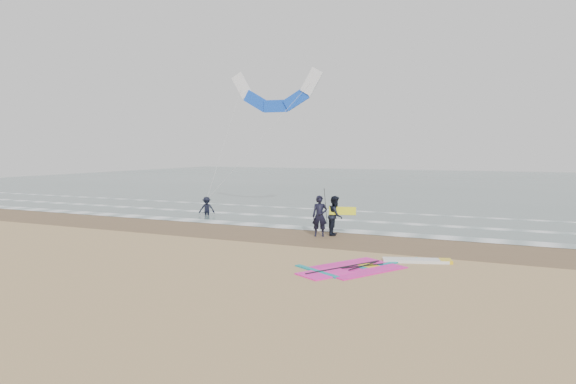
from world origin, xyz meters
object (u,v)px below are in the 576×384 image
at_px(person_walking, 335,216).
at_px(surf_kite, 275,95).
at_px(windsurf_rig, 373,266).
at_px(person_wading, 207,203).
at_px(person_standing, 320,216).

distance_m(person_walking, surf_kite, 12.29).
xyz_separation_m(windsurf_rig, person_wading, (-13.31, 9.50, 0.74)).
distance_m(person_standing, surf_kite, 12.41).
distance_m(windsurf_rig, person_standing, 6.65).
relative_size(person_standing, person_wading, 1.28).
xyz_separation_m(person_standing, person_walking, (0.56, 0.66, -0.02)).
bearing_deg(windsurf_rig, person_standing, 127.88).
distance_m(person_walking, person_wading, 10.48).
height_order(person_standing, surf_kite, surf_kite).
bearing_deg(surf_kite, person_wading, -126.77).
bearing_deg(person_walking, person_standing, 128.34).
distance_m(person_standing, person_walking, 0.86).
xyz_separation_m(person_wading, surf_kite, (2.93, 3.93, 7.00)).
xyz_separation_m(person_walking, person_wading, (-9.82, 3.65, -0.19)).
bearing_deg(person_standing, windsurf_rig, -71.64).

